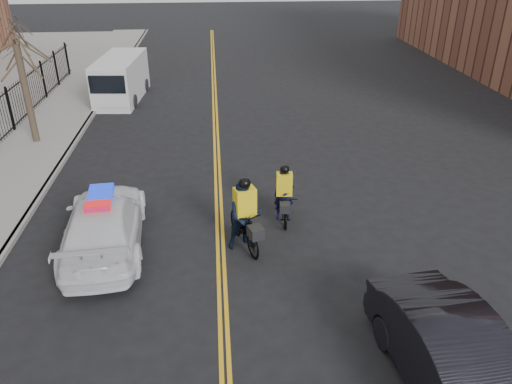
{
  "coord_description": "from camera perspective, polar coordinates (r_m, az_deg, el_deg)",
  "views": [
    {
      "loc": [
        -0.01,
        -10.51,
        7.92
      ],
      "look_at": [
        1.09,
        2.25,
        1.3
      ],
      "focal_mm": 35.0,
      "sensor_mm": 36.0,
      "label": 1
    }
  ],
  "objects": [
    {
      "name": "center_line_left",
      "position": [
        20.13,
        -4.72,
        4.08
      ],
      "size": [
        0.1,
        60.0,
        0.01
      ],
      "primitive_type": "cube",
      "color": "gold",
      "rests_on": "ground"
    },
    {
      "name": "sidewalk",
      "position": [
        21.46,
        -24.98,
        3.22
      ],
      "size": [
        3.0,
        60.0,
        0.15
      ],
      "primitive_type": "cube",
      "color": "gray",
      "rests_on": "ground"
    },
    {
      "name": "police_cruiser",
      "position": [
        14.56,
        -16.98,
        -3.46
      ],
      "size": [
        2.52,
        5.33,
        1.66
      ],
      "rotation": [
        0.0,
        0.0,
        3.22
      ],
      "color": "white",
      "rests_on": "ground"
    },
    {
      "name": "ground",
      "position": [
        13.16,
        -3.94,
        -9.74
      ],
      "size": [
        120.0,
        120.0,
        0.0
      ],
      "primitive_type": "plane",
      "color": "black",
      "rests_on": "ground"
    },
    {
      "name": "dark_sedan",
      "position": [
        10.5,
        22.15,
        -17.87
      ],
      "size": [
        2.28,
        5.07,
        1.62
      ],
      "primitive_type": "imported",
      "rotation": [
        0.0,
        0.0,
        0.12
      ],
      "color": "black",
      "rests_on": "ground"
    },
    {
      "name": "curb",
      "position": [
        20.98,
        -21.13,
        3.45
      ],
      "size": [
        0.2,
        60.0,
        0.15
      ],
      "primitive_type": "cube",
      "color": "gray",
      "rests_on": "ground"
    },
    {
      "name": "center_line_right",
      "position": [
        20.13,
        -4.26,
        4.1
      ],
      "size": [
        0.1,
        60.0,
        0.01
      ],
      "primitive_type": "cube",
      "color": "gold",
      "rests_on": "ground"
    },
    {
      "name": "cyclist_near",
      "position": [
        15.36,
        3.2,
        -1.01
      ],
      "size": [
        0.82,
        1.92,
        1.84
      ],
      "rotation": [
        0.0,
        0.0,
        -0.09
      ],
      "color": "black",
      "rests_on": "ground"
    },
    {
      "name": "cyclist_far",
      "position": [
        13.89,
        -1.25,
        -3.26
      ],
      "size": [
        1.23,
        2.22,
        2.16
      ],
      "rotation": [
        0.0,
        0.0,
        0.31
      ],
      "color": "black",
      "rests_on": "ground"
    },
    {
      "name": "cargo_van",
      "position": [
        28.05,
        -15.23,
        12.28
      ],
      "size": [
        2.37,
        5.43,
        2.22
      ],
      "rotation": [
        0.0,
        0.0,
        -0.08
      ],
      "color": "silver",
      "rests_on": "ground"
    },
    {
      "name": "street_tree",
      "position": [
        22.31,
        -25.43,
        13.45
      ],
      "size": [
        3.2,
        3.2,
        4.8
      ],
      "color": "#372A21",
      "rests_on": "sidewalk"
    }
  ]
}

